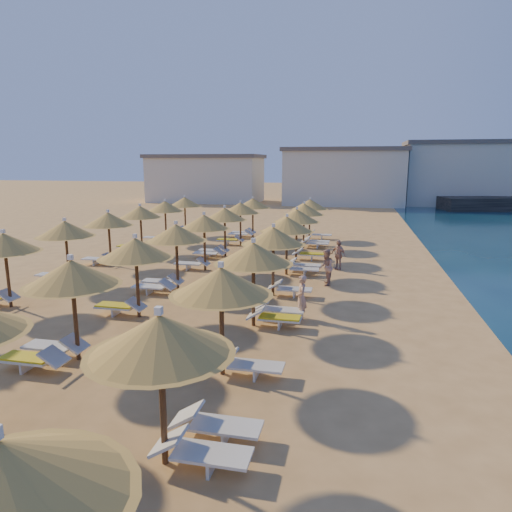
% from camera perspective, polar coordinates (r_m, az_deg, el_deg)
% --- Properties ---
extents(ground, '(220.00, 220.00, 0.00)m').
position_cam_1_polar(ground, '(17.26, -6.87, -6.67)').
color(ground, tan).
rests_on(ground, ground).
extents(hotel_blocks, '(49.92, 10.81, 8.10)m').
position_cam_1_polar(hotel_blocks, '(62.21, 10.98, 9.82)').
color(hotel_blocks, beige).
rests_on(hotel_blocks, ground).
extents(parasol_row_east, '(2.63, 35.68, 2.98)m').
position_cam_1_polar(parasol_row_east, '(16.63, 1.07, 1.38)').
color(parasol_row_east, brown).
rests_on(parasol_row_east, ground).
extents(parasol_row_west, '(2.63, 35.68, 2.98)m').
position_cam_1_polar(parasol_row_west, '(17.91, -12.17, 1.85)').
color(parasol_row_west, brown).
rests_on(parasol_row_west, ground).
extents(parasol_row_inland, '(2.63, 28.34, 2.98)m').
position_cam_1_polar(parasol_row_inland, '(23.62, -20.21, 3.70)').
color(parasol_row_inland, brown).
rests_on(parasol_row_inland, ground).
extents(loungers, '(12.66, 33.69, 0.66)m').
position_cam_1_polar(loungers, '(18.76, -10.17, -4.19)').
color(loungers, white).
rests_on(loungers, ground).
extents(beachgoer_c, '(0.94, 0.84, 1.53)m').
position_cam_1_polar(beachgoer_c, '(23.69, 10.24, 0.15)').
color(beachgoer_c, tan).
rests_on(beachgoer_c, ground).
extents(beachgoer_a, '(0.50, 0.64, 1.57)m').
position_cam_1_polar(beachgoer_a, '(16.01, 5.69, -5.17)').
color(beachgoer_a, tan).
rests_on(beachgoer_a, ground).
extents(beachgoer_b, '(0.63, 0.80, 1.62)m').
position_cam_1_polar(beachgoer_b, '(20.55, 8.73, -1.41)').
color(beachgoer_b, tan).
rests_on(beachgoer_b, ground).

